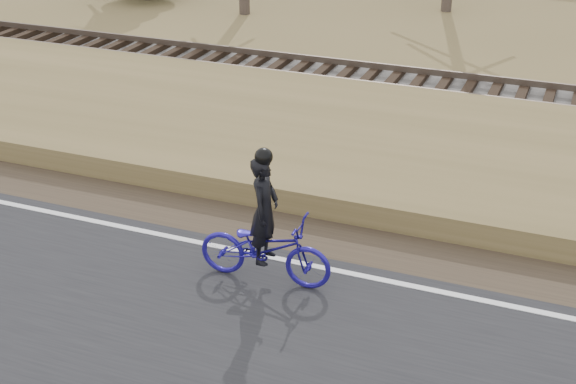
% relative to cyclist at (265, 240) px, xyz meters
% --- Properties ---
extents(ground, '(120.00, 120.00, 0.00)m').
position_rel_cyclist_xyz_m(ground, '(-4.56, 0.42, -0.73)').
color(ground, olive).
rests_on(ground, ground).
extents(edge_line, '(120.00, 0.12, 0.01)m').
position_rel_cyclist_xyz_m(edge_line, '(-4.56, 0.62, -0.67)').
color(edge_line, silver).
rests_on(edge_line, road).
extents(shoulder, '(120.00, 1.60, 0.04)m').
position_rel_cyclist_xyz_m(shoulder, '(-4.56, 1.62, -0.71)').
color(shoulder, '#473A2B').
rests_on(shoulder, ground).
extents(embankment, '(120.00, 5.00, 0.44)m').
position_rel_cyclist_xyz_m(embankment, '(-4.56, 4.62, -0.51)').
color(embankment, olive).
rests_on(embankment, ground).
extents(ballast, '(120.00, 3.00, 0.45)m').
position_rel_cyclist_xyz_m(ballast, '(-4.56, 8.42, -0.51)').
color(ballast, slate).
rests_on(ballast, ground).
extents(railroad, '(120.00, 2.40, 0.29)m').
position_rel_cyclist_xyz_m(railroad, '(-4.56, 8.42, -0.20)').
color(railroad, black).
rests_on(railroad, ballast).
extents(cyclist, '(2.06, 0.81, 2.13)m').
position_rel_cyclist_xyz_m(cyclist, '(0.00, 0.00, 0.00)').
color(cyclist, navy).
rests_on(cyclist, road).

